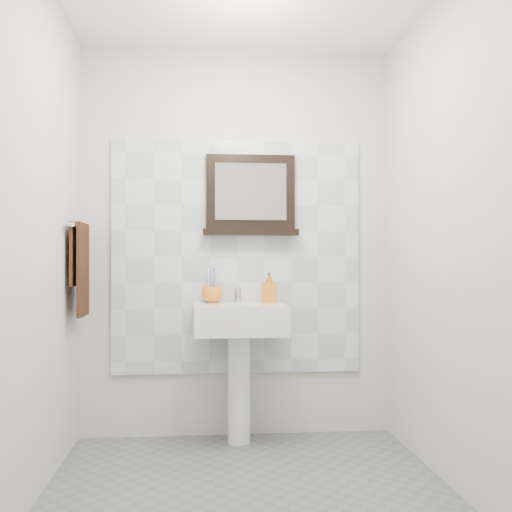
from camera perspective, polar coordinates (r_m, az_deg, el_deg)
The scene contains 13 objects.
floor at distance 3.00m, azimuth -0.43°, elevation -22.38°, with size 2.00×2.20×0.01m, color slate.
back_wall at distance 3.89m, azimuth -1.84°, elevation 1.39°, with size 2.00×0.01×2.50m, color beige.
front_wall at distance 1.70m, azimuth 2.79°, elevation 3.96°, with size 2.00×0.01×2.50m, color beige.
left_wall at distance 2.88m, azimuth -20.66°, elevation 2.12°, with size 0.01×2.20×2.50m, color beige.
right_wall at distance 3.05m, azimuth 18.66°, elevation 1.97°, with size 0.01×2.20×2.50m, color beige.
splashback at distance 3.88m, azimuth -1.83°, elevation -0.08°, with size 1.60×0.02×1.50m, color silver.
pedestal_sink at distance 3.69m, azimuth -1.58°, elevation -7.43°, with size 0.55×0.44×0.96m.
toothbrush_cup at distance 3.80m, azimuth -4.24°, elevation -3.69°, with size 0.13×0.13×0.10m, color orange.
toothbrushes at distance 3.81m, azimuth -4.22°, elevation -2.59°, with size 0.05×0.04×0.21m.
soap_dispenser at distance 3.79m, azimuth 1.25°, elevation -2.98°, with size 0.09×0.09×0.20m, color #CE4B18.
framed_mirror at distance 3.88m, azimuth -0.53°, elevation 5.61°, with size 0.61×0.11×0.52m.
towel_bar at distance 3.68m, azimuth -16.50°, elevation 2.72°, with size 0.07×0.40×0.03m.
hand_towel at distance 3.67m, azimuth -16.40°, elevation -0.56°, with size 0.06×0.30×0.55m.
Camera 1 is at (-0.24, -2.78, 1.11)m, focal length 42.00 mm.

